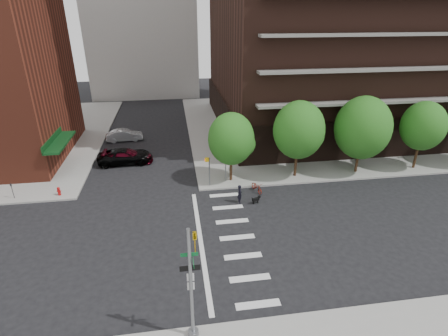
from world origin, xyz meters
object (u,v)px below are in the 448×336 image
at_px(traffic_signal, 192,294).
at_px(scooter, 257,187).
at_px(fire_hydrant, 59,191).
at_px(parked_car_silver, 125,135).
at_px(parked_car_black, 125,156).
at_px(dog_walker, 240,194).
at_px(parked_car_maroon, 128,157).

xyz_separation_m(traffic_signal, scooter, (6.33, 13.74, -2.27)).
bearing_deg(traffic_signal, fire_hydrant, 123.26).
relative_size(parked_car_silver, scooter, 2.54).
bearing_deg(fire_hydrant, parked_car_silver, 73.23).
distance_m(parked_car_black, dog_walker, 13.67).
bearing_deg(parked_car_maroon, parked_car_black, 88.28).
xyz_separation_m(parked_car_maroon, parked_car_silver, (-1.07, 6.75, -0.01)).
distance_m(fire_hydrant, dog_walker, 14.90).
distance_m(fire_hydrant, parked_car_maroon, 8.02).
height_order(fire_hydrant, parked_car_maroon, parked_car_maroon).
height_order(parked_car_maroon, parked_car_silver, parked_car_maroon).
height_order(parked_car_black, parked_car_silver, parked_car_black).
distance_m(parked_car_silver, dog_walker, 19.38).
relative_size(traffic_signal, fire_hydrant, 8.20).
bearing_deg(parked_car_silver, fire_hydrant, 157.79).
bearing_deg(parked_car_black, parked_car_silver, 4.48).
distance_m(parked_car_silver, scooter, 19.16).
height_order(traffic_signal, dog_walker, traffic_signal).
bearing_deg(fire_hydrant, traffic_signal, -56.74).
relative_size(fire_hydrant, scooter, 0.44).
bearing_deg(dog_walker, traffic_signal, 154.12).
relative_size(fire_hydrant, parked_car_silver, 0.17).
bearing_deg(dog_walker, fire_hydrant, 72.30).
distance_m(traffic_signal, parked_car_silver, 29.04).
relative_size(parked_car_black, parked_car_maroon, 1.10).
bearing_deg(fire_hydrant, dog_walker, -12.31).
xyz_separation_m(traffic_signal, parked_car_maroon, (-5.03, 21.57, -2.00)).
relative_size(traffic_signal, parked_car_silver, 1.43).
height_order(traffic_signal, fire_hydrant, traffic_signal).
bearing_deg(scooter, traffic_signal, -130.41).
bearing_deg(traffic_signal, parked_car_silver, 102.16).
bearing_deg(scooter, parked_car_maroon, 129.74).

